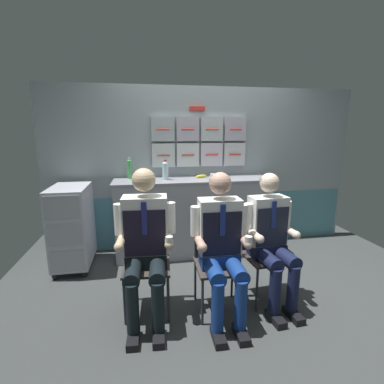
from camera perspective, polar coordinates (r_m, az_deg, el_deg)
name	(u,v)px	position (r m, az deg, el deg)	size (l,w,h in m)	color
ground	(233,297)	(2.98, 8.26, -20.38)	(4.80, 4.80, 0.04)	#383C3C
galley_bulkhead	(204,170)	(3.87, 2.42, 4.51)	(4.20, 0.14, 2.15)	#939EA3
galley_counter	(193,216)	(3.69, 0.21, -4.90)	(1.99, 0.53, 0.99)	#9899A4
service_trolley	(72,225)	(3.56, -23.14, -6.20)	(0.40, 0.65, 0.97)	black
folding_chair_left	(147,252)	(2.62, -9.12, -12.01)	(0.42, 0.43, 0.84)	#2D2D33
crew_member_left	(145,238)	(2.40, -9.45, -9.24)	(0.51, 0.65, 1.29)	black
folding_chair_right	(217,252)	(2.60, 5.00, -12.07)	(0.41, 0.41, 0.84)	#2D2D33
crew_member_right	(222,241)	(2.39, 6.01, -9.79)	(0.50, 0.61, 1.25)	black
folding_chair_near_trolley	(262,244)	(2.86, 13.92, -10.14)	(0.43, 0.44, 0.84)	#2D2D33
crew_member_near_trolley	(271,235)	(2.67, 15.77, -8.38)	(0.48, 0.61, 1.22)	black
water_bottle_clear	(165,170)	(3.53, -5.42, 4.40)	(0.08, 0.08, 0.25)	silver
sparkling_bottle_green	(130,169)	(3.66, -12.52, 4.65)	(0.06, 0.06, 0.27)	#489F56
coffee_cup_white	(150,176)	(3.64, -8.44, 3.25)	(0.07, 0.07, 0.06)	white
paper_cup_blue	(213,177)	(3.52, 4.25, 3.14)	(0.07, 0.07, 0.07)	silver
snack_banana	(201,176)	(3.66, 1.89, 3.22)	(0.17, 0.10, 0.04)	yellow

